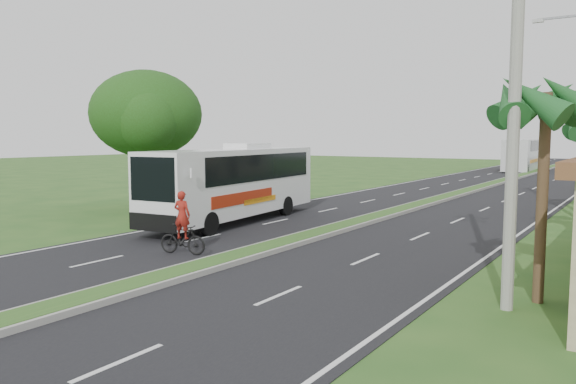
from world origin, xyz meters
The scene contains 11 objects.
ground centered at (0.00, 0.00, 0.00)m, with size 180.00×180.00×0.00m, color #28511D.
road_asphalt centered at (0.00, 20.00, 0.01)m, with size 14.00×160.00×0.02m, color black.
median_strip centered at (0.00, 20.00, 0.10)m, with size 1.20×160.00×0.18m.
lane_edge_left centered at (-6.70, 20.00, 0.00)m, with size 0.12×160.00×0.01m, color silver.
lane_edge_right centered at (6.70, 20.00, 0.00)m, with size 0.12×160.00×0.01m, color silver.
palm_verge_a centered at (9.00, 3.00, 4.74)m, with size 2.40×2.40×5.45m.
shade_tree centered at (-12.11, 10.02, 5.03)m, with size 6.30×6.00×7.54m.
utility_pole_a centered at (8.50, 2.00, 5.67)m, with size 1.60×0.28×11.00m.
coach_bus_main centered at (-5.07, 9.02, 2.01)m, with size 3.48×11.50×3.66m.
coach_bus_far centered at (-1.82, 58.28, 2.05)m, with size 3.25×12.54×3.62m.
motorcyclist centered at (-2.00, 2.30, 0.77)m, with size 1.78×0.85×2.17m.
Camera 1 is at (11.22, -11.32, 3.98)m, focal length 35.00 mm.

